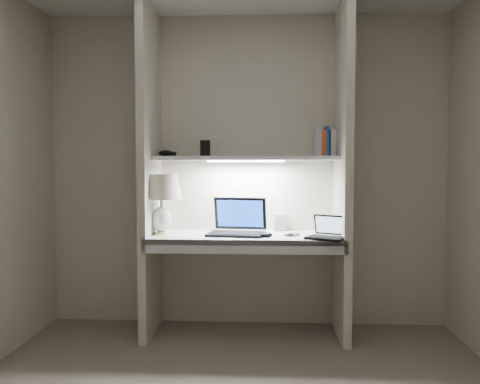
# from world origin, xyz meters

# --- Properties ---
(back_wall) EXTENTS (3.20, 0.01, 2.50)m
(back_wall) POSITION_xyz_m (0.00, 1.50, 1.25)
(back_wall) COLOR beige
(back_wall) RESTS_ON floor
(alcove_panel_left) EXTENTS (0.06, 0.55, 2.50)m
(alcove_panel_left) POSITION_xyz_m (-0.73, 1.23, 1.25)
(alcove_panel_left) COLOR beige
(alcove_panel_left) RESTS_ON floor
(alcove_panel_right) EXTENTS (0.06, 0.55, 2.50)m
(alcove_panel_right) POSITION_xyz_m (0.73, 1.23, 1.25)
(alcove_panel_right) COLOR beige
(alcove_panel_right) RESTS_ON floor
(desk) EXTENTS (1.40, 0.55, 0.04)m
(desk) POSITION_xyz_m (0.00, 1.23, 0.75)
(desk) COLOR white
(desk) RESTS_ON alcove_panel_left
(desk_apron) EXTENTS (1.46, 0.03, 0.10)m
(desk_apron) POSITION_xyz_m (0.00, 0.96, 0.72)
(desk_apron) COLOR silver
(desk_apron) RESTS_ON desk
(shelf) EXTENTS (1.40, 0.36, 0.03)m
(shelf) POSITION_xyz_m (0.00, 1.32, 1.35)
(shelf) COLOR silver
(shelf) RESTS_ON back_wall
(strip_light) EXTENTS (0.60, 0.04, 0.02)m
(strip_light) POSITION_xyz_m (0.00, 1.32, 1.33)
(strip_light) COLOR white
(strip_light) RESTS_ON shelf
(table_lamp) EXTENTS (0.31, 0.31, 0.46)m
(table_lamp) POSITION_xyz_m (-0.64, 1.21, 1.08)
(table_lamp) COLOR white
(table_lamp) RESTS_ON desk
(laptop_main) EXTENTS (0.46, 0.41, 0.27)m
(laptop_main) POSITION_xyz_m (-0.06, 1.26, 0.83)
(laptop_main) COLOR black
(laptop_main) RESTS_ON desk
(laptop_netbook) EXTENTS (0.33, 0.32, 0.17)m
(laptop_netbook) POSITION_xyz_m (0.60, 1.05, 0.81)
(laptop_netbook) COLOR black
(laptop_netbook) RESTS_ON desk
(speaker) EXTENTS (0.11, 0.08, 0.14)m
(speaker) POSITION_xyz_m (0.27, 1.45, 0.84)
(speaker) COLOR silver
(speaker) RESTS_ON desk
(mouse) EXTENTS (0.10, 0.07, 0.04)m
(mouse) POSITION_xyz_m (0.16, 1.09, 0.79)
(mouse) COLOR black
(mouse) RESTS_ON desk
(cable_coil) EXTENTS (0.11, 0.11, 0.01)m
(cable_coil) POSITION_xyz_m (0.36, 1.19, 0.78)
(cable_coil) COLOR black
(cable_coil) RESTS_ON desk
(sticky_note) EXTENTS (0.10, 0.10, 0.00)m
(sticky_note) POSITION_xyz_m (-0.64, 1.14, 0.77)
(sticky_note) COLOR yellow
(sticky_note) RESTS_ON desk
(book_row) EXTENTS (0.22, 0.15, 0.23)m
(book_row) POSITION_xyz_m (0.65, 1.40, 1.47)
(book_row) COLOR silver
(book_row) RESTS_ON shelf
(shelf_box) EXTENTS (0.09, 0.07, 0.13)m
(shelf_box) POSITION_xyz_m (-0.33, 1.39, 1.43)
(shelf_box) COLOR black
(shelf_box) RESTS_ON shelf
(shelf_gadget) EXTENTS (0.13, 0.10, 0.05)m
(shelf_gadget) POSITION_xyz_m (-0.63, 1.35, 1.39)
(shelf_gadget) COLOR black
(shelf_gadget) RESTS_ON shelf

